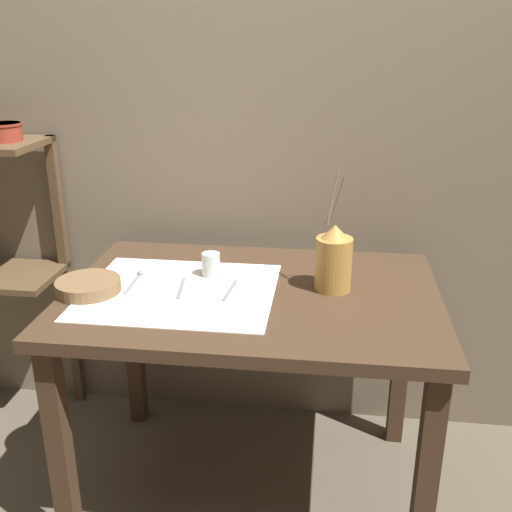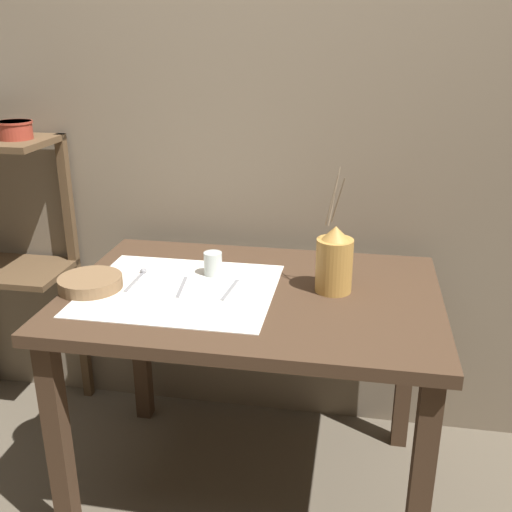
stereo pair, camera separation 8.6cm
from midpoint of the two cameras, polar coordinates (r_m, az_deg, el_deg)
name	(u,v)px [view 2 (the right image)]	position (r m, az deg, el deg)	size (l,w,h in m)	color
ground_plane	(252,486)	(2.35, 0.79, -21.06)	(12.00, 12.00, 0.00)	brown
stone_wall_back	(277,134)	(2.30, 3.10, 11.53)	(7.00, 0.06, 2.40)	#7A6B56
wooden_table	(252,320)	(1.96, 0.89, -6.11)	(1.19, 0.82, 0.78)	#422D1E
wooden_shelf_unit	(3,227)	(2.60, -22.08, 2.55)	(0.51, 0.31, 1.19)	brown
linen_cloth	(180,289)	(1.94, -5.98, -3.20)	(0.60, 0.52, 0.00)	white
pitcher_with_flowers	(334,261)	(1.90, 8.75, -0.52)	(0.12, 0.12, 0.40)	#B7843D
wooden_bowl	(90,283)	(1.99, -14.30, -2.51)	(0.20, 0.20, 0.04)	brown
glass_tumbler_near	(213,264)	(2.02, -2.90, -0.74)	(0.06, 0.06, 0.08)	#B7C1BC
spoon_outer	(140,275)	(2.05, -9.79, -1.81)	(0.02, 0.18, 0.02)	gray
fork_outer	(182,287)	(1.95, -5.82, -2.94)	(0.03, 0.16, 0.00)	gray
knife_center	(230,290)	(1.91, -1.20, -3.24)	(0.03, 0.16, 0.00)	gray
metal_pot_small	(15,129)	(2.41, -21.02, 11.20)	(0.13, 0.13, 0.07)	#9E3828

